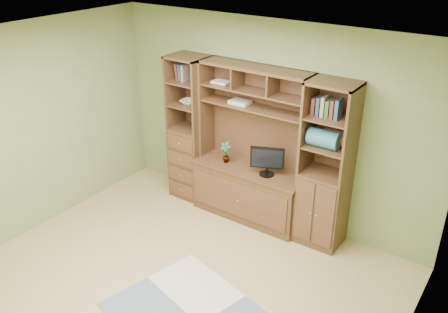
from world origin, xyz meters
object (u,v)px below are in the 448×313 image
Objects in this scene: right_tower at (326,167)px; monitor at (267,156)px; left_tower at (190,129)px; center_hutch at (249,147)px.

monitor is (-0.74, -0.07, -0.03)m from right_tower.
left_tower is at bearing 180.00° from right_tower.
left_tower is 1.00× the size of right_tower.
left_tower is 3.94× the size of monitor.
center_hutch is 0.29m from monitor.
center_hutch reaches higher than monitor.
center_hutch is at bearing -2.29° from left_tower.
right_tower is at bearing 2.23° from center_hutch.
center_hutch and right_tower have the same top height.
right_tower reaches higher than monitor.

